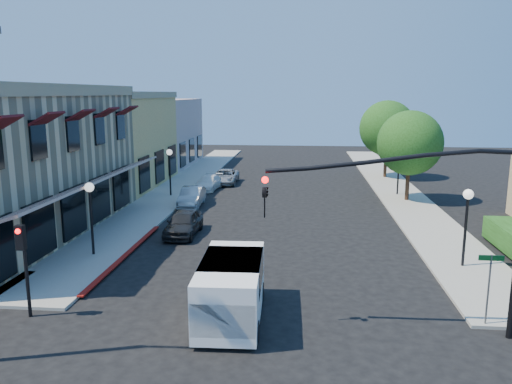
# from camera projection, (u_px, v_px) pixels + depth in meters

# --- Properties ---
(ground) EXTENTS (120.00, 120.00, 0.00)m
(ground) POSITION_uv_depth(u_px,v_px,m) (255.00, 349.00, 15.16)
(ground) COLOR black
(ground) RESTS_ON ground
(sidewalk_left) EXTENTS (3.50, 50.00, 0.12)m
(sidewalk_left) POSITION_uv_depth(u_px,v_px,m) (183.00, 184.00, 42.33)
(sidewalk_left) COLOR gray
(sidewalk_left) RESTS_ON ground
(sidewalk_right) EXTENTS (3.50, 50.00, 0.12)m
(sidewalk_right) POSITION_uv_depth(u_px,v_px,m) (394.00, 188.00, 40.69)
(sidewalk_right) COLOR gray
(sidewalk_right) RESTS_ON ground
(curb_red_strip) EXTENTS (0.25, 10.00, 0.06)m
(curb_red_strip) POSITION_uv_depth(u_px,v_px,m) (126.00, 257.00, 23.62)
(curb_red_strip) COLOR maroon
(curb_red_strip) RESTS_ON ground
(yellow_stucco_building) EXTENTS (10.00, 12.00, 7.60)m
(yellow_stucco_building) POSITION_uv_depth(u_px,v_px,m) (99.00, 140.00, 41.25)
(yellow_stucco_building) COLOR tan
(yellow_stucco_building) RESTS_ON ground
(pink_stucco_building) EXTENTS (10.00, 12.00, 7.00)m
(pink_stucco_building) POSITION_uv_depth(u_px,v_px,m) (145.00, 133.00, 53.03)
(pink_stucco_building) COLOR #CEA69C
(pink_stucco_building) RESTS_ON ground
(street_tree_a) EXTENTS (4.56, 4.56, 6.48)m
(street_tree_a) POSITION_uv_depth(u_px,v_px,m) (410.00, 143.00, 34.99)
(street_tree_a) COLOR #322014
(street_tree_a) RESTS_ON ground
(street_tree_b) EXTENTS (4.94, 4.94, 7.02)m
(street_tree_b) POSITION_uv_depth(u_px,v_px,m) (387.00, 128.00, 44.69)
(street_tree_b) COLOR #322014
(street_tree_b) RESTS_ON ground
(signal_mast_arm) EXTENTS (8.01, 0.39, 6.00)m
(signal_mast_arm) POSITION_uv_depth(u_px,v_px,m) (449.00, 211.00, 15.27)
(signal_mast_arm) COLOR black
(signal_mast_arm) RESTS_ON ground
(secondary_signal) EXTENTS (0.28, 0.42, 3.32)m
(secondary_signal) POSITION_uv_depth(u_px,v_px,m) (23.00, 254.00, 16.83)
(secondary_signal) COLOR black
(secondary_signal) RESTS_ON ground
(street_name_sign) EXTENTS (0.80, 0.06, 2.50)m
(street_name_sign) POSITION_uv_depth(u_px,v_px,m) (489.00, 278.00, 16.27)
(street_name_sign) COLOR #595B5E
(street_name_sign) RESTS_ON ground
(lamppost_left_near) EXTENTS (0.44, 0.44, 3.57)m
(lamppost_left_near) POSITION_uv_depth(u_px,v_px,m) (90.00, 200.00, 23.23)
(lamppost_left_near) COLOR black
(lamppost_left_near) RESTS_ON ground
(lamppost_left_far) EXTENTS (0.44, 0.44, 3.57)m
(lamppost_left_far) POSITION_uv_depth(u_px,v_px,m) (170.00, 160.00, 36.90)
(lamppost_left_far) COLOR black
(lamppost_left_far) RESTS_ON ground
(lamppost_right_near) EXTENTS (0.44, 0.44, 3.57)m
(lamppost_right_near) POSITION_uv_depth(u_px,v_px,m) (467.00, 208.00, 21.64)
(lamppost_right_near) COLOR black
(lamppost_right_near) RESTS_ON ground
(lamppost_right_far) EXTENTS (0.44, 0.44, 3.57)m
(lamppost_right_far) POSITION_uv_depth(u_px,v_px,m) (399.00, 160.00, 37.26)
(lamppost_right_far) COLOR black
(lamppost_right_far) RESTS_ON ground
(white_van) EXTENTS (2.20, 4.75, 2.07)m
(white_van) POSITION_uv_depth(u_px,v_px,m) (231.00, 286.00, 16.92)
(white_van) COLOR white
(white_van) RESTS_ON ground
(parked_car_a) EXTENTS (1.65, 3.98, 1.35)m
(parked_car_a) POSITION_uv_depth(u_px,v_px,m) (184.00, 223.00, 27.22)
(parked_car_a) COLOR black
(parked_car_a) RESTS_ON ground
(parked_car_b) EXTENTS (1.54, 4.02, 1.31)m
(parked_car_b) POSITION_uv_depth(u_px,v_px,m) (192.00, 197.00, 34.15)
(parked_car_b) COLOR #A6AAAB
(parked_car_b) RESTS_ON ground
(parked_car_c) EXTENTS (2.01, 4.05, 1.13)m
(parked_car_c) POSITION_uv_depth(u_px,v_px,m) (208.00, 183.00, 40.04)
(parked_car_c) COLOR white
(parked_car_c) RESTS_ON ground
(parked_car_d) EXTENTS (2.00, 4.32, 1.20)m
(parked_car_d) POSITION_uv_depth(u_px,v_px,m) (225.00, 177.00, 42.73)
(parked_car_d) COLOR #A1A2A6
(parked_car_d) RESTS_ON ground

